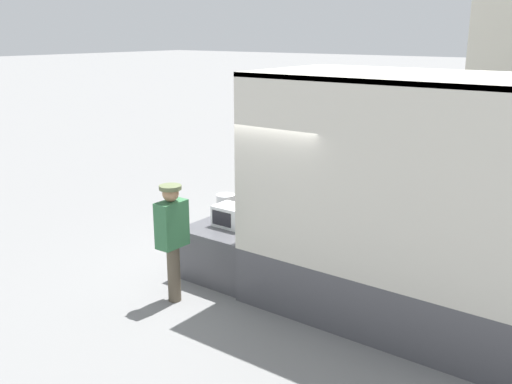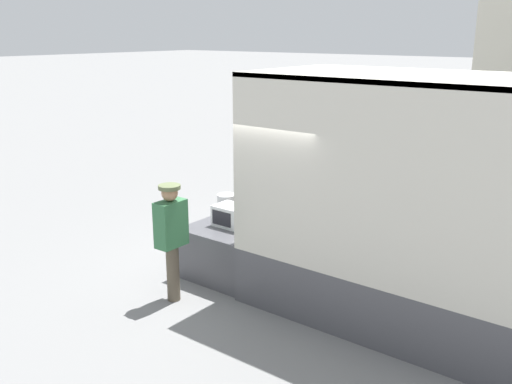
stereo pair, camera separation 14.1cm
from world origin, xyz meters
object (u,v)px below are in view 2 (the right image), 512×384
(portable_generator, at_px, (271,204))
(worker_person, at_px, (171,231))
(orange_bucket, at_px, (227,205))
(microwave, at_px, (233,216))

(portable_generator, height_order, worker_person, worker_person)
(portable_generator, xyz_separation_m, orange_bucket, (-0.58, -0.42, -0.02))
(microwave, relative_size, portable_generator, 0.77)
(portable_generator, bearing_deg, orange_bucket, -144.59)
(portable_generator, distance_m, worker_person, 1.97)
(portable_generator, bearing_deg, worker_person, -97.74)
(orange_bucket, distance_m, worker_person, 1.57)
(microwave, bearing_deg, worker_person, -94.23)
(microwave, height_order, worker_person, worker_person)
(microwave, relative_size, orange_bucket, 1.57)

